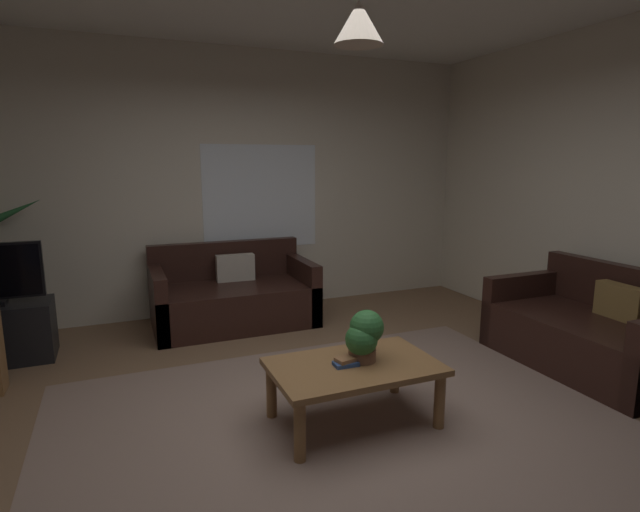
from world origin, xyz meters
The scene contains 12 objects.
floor centered at (0.00, 0.00, -0.01)m, with size 5.60×5.50×0.02m, color brown.
rug centered at (0.00, -0.20, 0.00)m, with size 3.64×3.02×0.01m, color gray.
wall_back centered at (0.00, 2.78, 1.43)m, with size 5.72×0.06×2.87m, color beige.
window_pane centered at (0.29, 2.75, 1.28)m, with size 1.31×0.01×1.16m, color white.
couch_under_window centered at (-0.17, 2.24, 0.27)m, with size 1.61×0.89×0.82m.
couch_right_side centered at (2.30, 0.03, 0.27)m, with size 0.89×1.51×0.82m.
coffee_table centered at (0.10, -0.04, 0.34)m, with size 1.06×0.66×0.40m.
book_on_table_0 centered at (0.03, -0.05, 0.42)m, with size 0.15×0.10×0.03m, color #2D4C8C.
book_on_table_1 centered at (0.04, -0.04, 0.44)m, with size 0.13×0.09×0.03m, color #99663F.
remote_on_table_0 centered at (0.16, -0.01, 0.41)m, with size 0.05×0.16×0.02m, color black.
potted_plant_on_table centered at (0.17, -0.02, 0.58)m, with size 0.26×0.23×0.33m.
pendant_lamp centered at (0.10, -0.04, 2.44)m, with size 0.29×0.29×0.55m.
Camera 1 is at (-1.25, -2.71, 1.67)m, focal length 27.92 mm.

